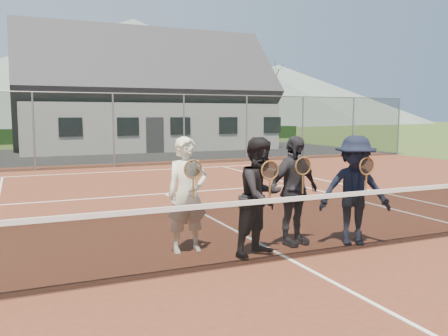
# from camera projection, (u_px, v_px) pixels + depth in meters

# --- Properties ---
(ground) EXTENTS (220.00, 220.00, 0.00)m
(ground) POSITION_uv_depth(u_px,v_px,m) (91.00, 155.00, 25.20)
(ground) COLOR #324819
(ground) RESTS_ON ground
(court_surface) EXTENTS (30.00, 30.00, 0.02)m
(court_surface) POSITION_uv_depth(u_px,v_px,m) (290.00, 260.00, 7.00)
(court_surface) COLOR #562819
(court_surface) RESTS_ON ground
(tarmac_carpark) EXTENTS (40.00, 12.00, 0.01)m
(tarmac_carpark) POSITION_uv_depth(u_px,v_px,m) (9.00, 158.00, 23.60)
(tarmac_carpark) COLOR black
(tarmac_carpark) RESTS_ON ground
(hedge_row) EXTENTS (40.00, 1.20, 1.10)m
(hedge_row) POSITION_uv_depth(u_px,v_px,m) (68.00, 136.00, 36.05)
(hedge_row) COLOR black
(hedge_row) RESTS_ON ground
(hill_centre) EXTENTS (120.00, 120.00, 22.00)m
(hill_centre) POSITION_uv_depth(u_px,v_px,m) (135.00, 72.00, 100.17)
(hill_centre) COLOR #54655B
(hill_centre) RESTS_ON ground
(hill_east) EXTENTS (90.00, 90.00, 14.00)m
(hill_east) POSITION_uv_depth(u_px,v_px,m) (278.00, 94.00, 114.62)
(hill_east) COLOR #586A61
(hill_east) RESTS_ON ground
(court_markings) EXTENTS (11.03, 23.83, 0.01)m
(court_markings) POSITION_uv_depth(u_px,v_px,m) (290.00, 259.00, 7.00)
(court_markings) COLOR white
(court_markings) RESTS_ON court_surface
(tennis_net) EXTENTS (11.68, 0.08, 1.10)m
(tennis_net) POSITION_uv_depth(u_px,v_px,m) (290.00, 225.00, 6.94)
(tennis_net) COLOR slate
(tennis_net) RESTS_ON ground
(perimeter_fence) EXTENTS (30.07, 0.07, 3.02)m
(perimeter_fence) POSITION_uv_depth(u_px,v_px,m) (114.00, 130.00, 19.11)
(perimeter_fence) COLOR slate
(perimeter_fence) RESTS_ON ground
(clubhouse) EXTENTS (15.60, 8.20, 7.70)m
(clubhouse) POSITION_uv_depth(u_px,v_px,m) (145.00, 85.00, 29.98)
(clubhouse) COLOR silver
(clubhouse) RESTS_ON ground
(tree_c) EXTENTS (3.20, 3.20, 7.77)m
(tree_c) POSITION_uv_depth(u_px,v_px,m) (91.00, 68.00, 37.17)
(tree_c) COLOR #352313
(tree_c) RESTS_ON ground
(tree_d) EXTENTS (3.20, 3.20, 7.77)m
(tree_d) POSITION_uv_depth(u_px,v_px,m) (209.00, 72.00, 41.17)
(tree_d) COLOR #331F12
(tree_d) RESTS_ON ground
(tree_e) EXTENTS (3.20, 3.20, 7.77)m
(tree_e) POSITION_uv_depth(u_px,v_px,m) (269.00, 75.00, 43.57)
(tree_e) COLOR #3B2A15
(tree_e) RESTS_ON ground
(player_a) EXTENTS (0.67, 0.51, 1.80)m
(player_a) POSITION_uv_depth(u_px,v_px,m) (187.00, 195.00, 7.32)
(player_a) COLOR white
(player_a) RESTS_ON court_surface
(player_b) EXTENTS (1.07, 0.97, 1.80)m
(player_b) POSITION_uv_depth(u_px,v_px,m) (261.00, 196.00, 7.18)
(player_b) COLOR black
(player_b) RESTS_ON court_surface
(player_c) EXTENTS (1.12, 0.66, 1.80)m
(player_c) POSITION_uv_depth(u_px,v_px,m) (293.00, 190.00, 7.74)
(player_c) COLOR #27262B
(player_c) RESTS_ON court_surface
(player_d) EXTENTS (1.33, 1.08, 1.80)m
(player_d) POSITION_uv_depth(u_px,v_px,m) (355.00, 190.00, 7.75)
(player_d) COLOR black
(player_d) RESTS_ON court_surface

